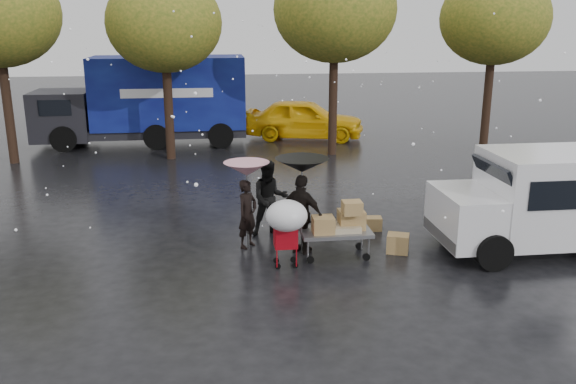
{
  "coord_description": "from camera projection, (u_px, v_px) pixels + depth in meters",
  "views": [
    {
      "loc": [
        -1.96,
        -12.2,
        4.93
      ],
      "look_at": [
        -0.31,
        1.0,
        1.14
      ],
      "focal_mm": 38.0,
      "sensor_mm": 36.0,
      "label": 1
    }
  ],
  "objects": [
    {
      "name": "ground",
      "position": [
        308.0,
        254.0,
        13.22
      ],
      "size": [
        90.0,
        90.0,
        0.0
      ],
      "primitive_type": "plane",
      "color": "black",
      "rests_on": "ground"
    },
    {
      "name": "vendor_cart",
      "position": [
        340.0,
        224.0,
        12.94
      ],
      "size": [
        1.52,
        0.8,
        1.27
      ],
      "color": "slate",
      "rests_on": "ground"
    },
    {
      "name": "person_pink",
      "position": [
        247.0,
        214.0,
        13.48
      ],
      "size": [
        0.65,
        0.66,
        1.54
      ],
      "primitive_type": "imported",
      "rotation": [
        0.0,
        0.0,
        0.83
      ],
      "color": "black",
      "rests_on": "ground"
    },
    {
      "name": "white_van",
      "position": [
        557.0,
        199.0,
        13.24
      ],
      "size": [
        4.91,
        2.18,
        2.2
      ],
      "color": "white",
      "rests_on": "ground"
    },
    {
      "name": "umbrella_pink",
      "position": [
        247.0,
        169.0,
        13.2
      ],
      "size": [
        1.0,
        1.0,
        1.95
      ],
      "color": "#4C4C4C",
      "rests_on": "ground"
    },
    {
      "name": "yellow_taxi",
      "position": [
        304.0,
        119.0,
        25.78
      ],
      "size": [
        5.3,
        3.15,
        1.69
      ],
      "primitive_type": "imported",
      "rotation": [
        0.0,
        0.0,
        1.32
      ],
      "color": "yellow",
      "rests_on": "ground"
    },
    {
      "name": "blue_truck",
      "position": [
        149.0,
        101.0,
        24.47
      ],
      "size": [
        8.3,
        2.6,
        3.5
      ],
      "color": "#0B0E5E",
      "rests_on": "ground"
    },
    {
      "name": "person_black",
      "position": [
        302.0,
        215.0,
        13.09
      ],
      "size": [
        1.07,
        0.98,
        1.75
      ],
      "primitive_type": "imported",
      "rotation": [
        0.0,
        0.0,
        2.46
      ],
      "color": "black",
      "rests_on": "ground"
    },
    {
      "name": "person_middle",
      "position": [
        270.0,
        199.0,
        14.18
      ],
      "size": [
        0.92,
        0.73,
        1.8
      ],
      "primitive_type": "imported",
      "rotation": [
        0.0,
        0.0,
        0.06
      ],
      "color": "black",
      "rests_on": "ground"
    },
    {
      "name": "box_ground_near",
      "position": [
        398.0,
        243.0,
        13.3
      ],
      "size": [
        0.56,
        0.51,
        0.41
      ],
      "primitive_type": "cube",
      "rotation": [
        0.0,
        0.0,
        -0.37
      ],
      "color": "#9C8044",
      "rests_on": "ground"
    },
    {
      "name": "shopping_cart",
      "position": [
        286.0,
        219.0,
        12.19
      ],
      "size": [
        0.84,
        0.84,
        1.46
      ],
      "color": "#B40A16",
      "rests_on": "ground"
    },
    {
      "name": "tree_row",
      "position": [
        252.0,
        16.0,
        21.34
      ],
      "size": [
        21.6,
        4.4,
        7.12
      ],
      "color": "black",
      "rests_on": "ground"
    },
    {
      "name": "box_ground_far",
      "position": [
        373.0,
        224.0,
        14.74
      ],
      "size": [
        0.44,
        0.36,
        0.32
      ],
      "primitive_type": "cube",
      "rotation": [
        0.0,
        0.0,
        -0.11
      ],
      "color": "#9C8044",
      "rests_on": "ground"
    },
    {
      "name": "umbrella_black",
      "position": [
        302.0,
        165.0,
        12.8
      ],
      "size": [
        1.14,
        1.14,
        2.12
      ],
      "color": "#4C4C4C",
      "rests_on": "ground"
    }
  ]
}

